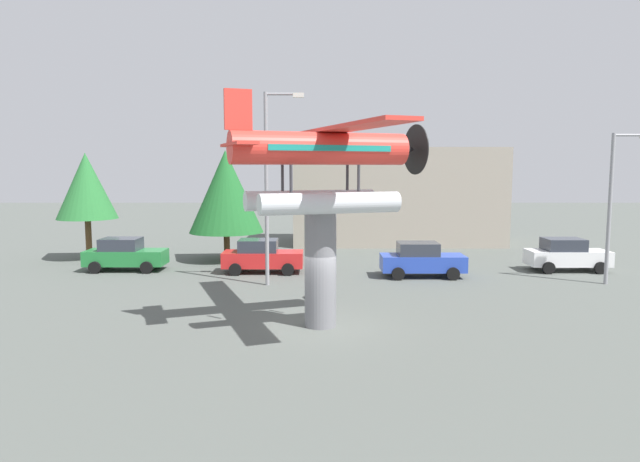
% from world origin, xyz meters
% --- Properties ---
extents(ground_plane, '(140.00, 140.00, 0.00)m').
position_xyz_m(ground_plane, '(0.00, 0.00, 0.00)').
color(ground_plane, '#515651').
extents(display_pedestal, '(1.10, 1.10, 4.01)m').
position_xyz_m(display_pedestal, '(0.00, 0.00, 2.01)').
color(display_pedestal, slate).
rests_on(display_pedestal, ground).
extents(floatplane_monument, '(7.20, 10.15, 4.00)m').
position_xyz_m(floatplane_monument, '(0.12, 0.04, 5.68)').
color(floatplane_monument, silver).
rests_on(floatplane_monument, display_pedestal).
extents(car_near_green, '(4.20, 2.02, 1.76)m').
position_xyz_m(car_near_green, '(-10.51, 10.73, 0.88)').
color(car_near_green, '#237A38').
rests_on(car_near_green, ground).
extents(car_mid_red, '(4.20, 2.02, 1.76)m').
position_xyz_m(car_mid_red, '(-3.08, 10.15, 0.88)').
color(car_mid_red, red).
rests_on(car_mid_red, ground).
extents(car_far_blue, '(4.20, 2.02, 1.76)m').
position_xyz_m(car_far_blue, '(5.12, 8.97, 0.88)').
color(car_far_blue, '#2847B7').
rests_on(car_far_blue, ground).
extents(car_distant_white, '(4.20, 2.02, 1.76)m').
position_xyz_m(car_distant_white, '(13.18, 10.60, 0.88)').
color(car_distant_white, white).
rests_on(car_distant_white, ground).
extents(streetlight_primary, '(1.84, 0.28, 8.95)m').
position_xyz_m(streetlight_primary, '(-2.32, 6.95, 5.12)').
color(streetlight_primary, gray).
rests_on(streetlight_primary, ground).
extents(streetlight_secondary, '(1.84, 0.28, 7.11)m').
position_xyz_m(streetlight_secondary, '(13.82, 7.18, 4.18)').
color(streetlight_secondary, gray).
rests_on(streetlight_secondary, ground).
extents(storefront_building, '(14.83, 5.96, 6.90)m').
position_xyz_m(storefront_building, '(5.57, 22.00, 3.45)').
color(storefront_building, '#9E9384').
rests_on(storefront_building, ground).
extents(tree_west, '(3.53, 3.53, 6.39)m').
position_xyz_m(tree_west, '(-13.94, 14.44, 4.41)').
color(tree_west, brown).
rests_on(tree_west, ground).
extents(tree_east, '(4.36, 4.36, 6.54)m').
position_xyz_m(tree_east, '(-5.56, 14.00, 4.11)').
color(tree_east, brown).
rests_on(tree_east, ground).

